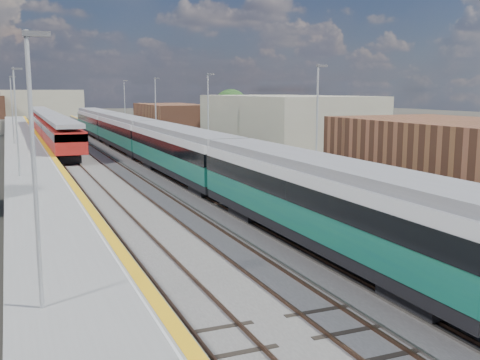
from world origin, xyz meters
TOP-DOWN VIEW (x-y plane):
  - ground at (0.00, 50.00)m, footprint 320.00×320.00m
  - ballast_bed at (-2.25, 52.50)m, footprint 10.50×155.00m
  - tracks at (-1.65, 54.18)m, footprint 8.96×160.00m
  - platform_right at (5.28, 52.49)m, footprint 4.70×155.00m
  - platform_left at (-9.05, 52.49)m, footprint 4.30×155.00m
  - green_train at (1.50, 44.78)m, footprint 3.09×85.90m
  - red_train at (-5.50, 75.06)m, footprint 2.97×60.27m
  - tree_d at (19.18, 68.03)m, footprint 5.24×5.24m

SIDE VIEW (x-z plane):
  - ground at x=0.00m, z-range 0.00..0.00m
  - ballast_bed at x=-2.25m, z-range 0.00..0.06m
  - tracks at x=-1.65m, z-range 0.02..0.19m
  - platform_left at x=-9.05m, z-range -3.74..4.78m
  - platform_right at x=5.28m, z-range -3.72..4.80m
  - red_train at x=-5.50m, z-range 0.34..4.10m
  - green_train at x=1.50m, z-range 0.70..4.10m
  - tree_d at x=19.18m, z-range 0.92..8.03m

